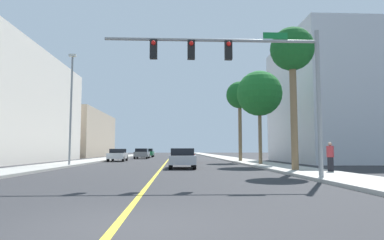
# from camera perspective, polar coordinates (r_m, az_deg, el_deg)

# --- Properties ---
(ground) EXTENTS (192.00, 192.00, 0.00)m
(ground) POSITION_cam_1_polar(r_m,az_deg,el_deg) (48.00, -3.95, -6.61)
(ground) COLOR #2D2D30
(sidewalk_left) EXTENTS (3.19, 168.00, 0.15)m
(sidewalk_left) POSITION_cam_1_polar(r_m,az_deg,el_deg) (48.93, -14.01, -6.35)
(sidewalk_left) COLOR #9E9B93
(sidewalk_left) RESTS_ON ground
(sidewalk_right) EXTENTS (3.19, 168.00, 0.15)m
(sidewalk_right) POSITION_cam_1_polar(r_m,az_deg,el_deg) (48.56, 6.19, -6.48)
(sidewalk_right) COLOR #B2ADA3
(sidewalk_right) RESTS_ON ground
(lane_marking_center) EXTENTS (0.16, 144.00, 0.01)m
(lane_marking_center) POSITION_cam_1_polar(r_m,az_deg,el_deg) (48.00, -3.95, -6.60)
(lane_marking_center) COLOR yellow
(lane_marking_center) RESTS_ON ground
(building_left_near) EXTENTS (10.42, 23.09, 11.69)m
(building_left_near) POSITION_cam_1_polar(r_m,az_deg,el_deg) (41.84, -29.52, 1.82)
(building_left_near) COLOR silver
(building_left_near) RESTS_ON ground
(building_left_far) EXTENTS (10.90, 23.87, 8.28)m
(building_left_far) POSITION_cam_1_polar(r_m,az_deg,el_deg) (66.59, -19.39, -2.33)
(building_left_far) COLOR tan
(building_left_far) RESTS_ON ground
(building_right_near) EXTENTS (15.37, 14.51, 13.14)m
(building_right_near) POSITION_cam_1_polar(r_m,az_deg,el_deg) (40.14, 26.08, 2.98)
(building_right_near) COLOR silver
(building_right_near) RESTS_ON ground
(traffic_signal_mast) EXTENTS (9.46, 0.36, 6.48)m
(traffic_signal_mast) POSITION_cam_1_polar(r_m,az_deg,el_deg) (15.10, 9.45, 8.85)
(traffic_signal_mast) COLOR gray
(traffic_signal_mast) RESTS_ON sidewalk_right
(street_lamp) EXTENTS (0.56, 0.28, 8.91)m
(street_lamp) POSITION_cam_1_polar(r_m,az_deg,el_deg) (28.67, -19.83, 2.68)
(street_lamp) COLOR gray
(street_lamp) RESTS_ON sidewalk_left
(palm_near) EXTENTS (2.62, 2.62, 8.55)m
(palm_near) POSITION_cam_1_polar(r_m,az_deg,el_deg) (21.50, 16.63, 10.93)
(palm_near) COLOR brown
(palm_near) RESTS_ON sidewalk_right
(palm_mid) EXTENTS (3.77, 3.77, 7.75)m
(palm_mid) POSITION_cam_1_polar(r_m,az_deg,el_deg) (28.72, 11.36, 4.39)
(palm_mid) COLOR brown
(palm_mid) RESTS_ON sidewalk_right
(palm_far) EXTENTS (2.90, 2.90, 8.50)m
(palm_far) POSITION_cam_1_polar(r_m,az_deg,el_deg) (36.58, 8.09, 4.03)
(palm_far) COLOR brown
(palm_far) RESTS_ON sidewalk_right
(car_silver) EXTENTS (1.85, 4.22, 1.42)m
(car_silver) POSITION_cam_1_polar(r_m,az_deg,el_deg) (24.08, -1.67, -6.45)
(car_silver) COLOR #BCBCC1
(car_silver) RESTS_ON ground
(car_green) EXTENTS (1.94, 3.96, 1.49)m
(car_green) POSITION_cam_1_polar(r_m,az_deg,el_deg) (59.02, -7.48, -5.53)
(car_green) COLOR #196638
(car_green) RESTS_ON ground
(car_blue) EXTENTS (2.04, 4.37, 1.46)m
(car_blue) POSITION_cam_1_polar(r_m,az_deg,el_deg) (60.54, -2.12, -5.57)
(car_blue) COLOR #1E389E
(car_blue) RESTS_ON ground
(car_gray) EXTENTS (1.99, 4.25, 1.48)m
(car_gray) POSITION_cam_1_polar(r_m,az_deg,el_deg) (49.62, -8.48, -5.62)
(car_gray) COLOR slate
(car_gray) RESTS_ON ground
(car_white) EXTENTS (1.97, 4.50, 1.41)m
(car_white) POSITION_cam_1_polar(r_m,az_deg,el_deg) (39.38, -12.47, -5.77)
(car_white) COLOR white
(car_white) RESTS_ON ground
(car_red) EXTENTS (1.93, 4.40, 1.41)m
(car_red) POSITION_cam_1_polar(r_m,az_deg,el_deg) (34.77, -1.29, -6.01)
(car_red) COLOR red
(car_red) RESTS_ON ground
(pedestrian) EXTENTS (0.38, 0.38, 1.59)m
(pedestrian) POSITION_cam_1_polar(r_m,az_deg,el_deg) (19.92, 22.41, -5.80)
(pedestrian) COLOR black
(pedestrian) RESTS_ON sidewalk_right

